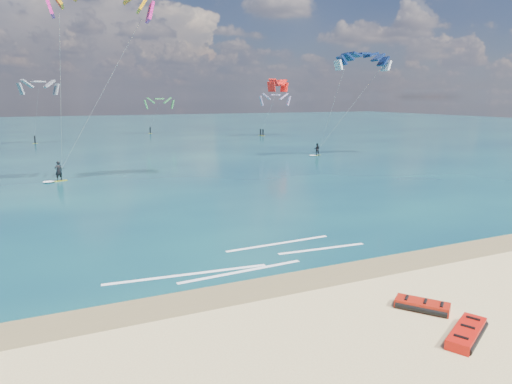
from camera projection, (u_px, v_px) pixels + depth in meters
ground at (146, 168)px, 54.08m from camera, size 320.00×320.00×0.00m
wet_sand_strip at (301, 280)px, 21.00m from camera, size 320.00×2.40×0.01m
sea at (96, 131)px, 111.28m from camera, size 320.00×200.00×0.04m
packed_kite_left at (466, 338)px, 15.99m from camera, size 2.98×2.32×0.42m
packed_kite_mid at (422, 309)px, 18.12m from camera, size 2.27×2.46×0.41m
kitesurfer_main at (78, 81)px, 41.24m from camera, size 11.84×8.65×18.86m
kitesurfer_far at (340, 100)px, 62.18m from camera, size 9.88×7.32×15.28m
shoreline_foam at (254, 260)px, 23.54m from camera, size 14.32×3.63×0.01m
distant_kites at (99, 112)px, 87.14m from camera, size 77.23×38.02×13.13m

